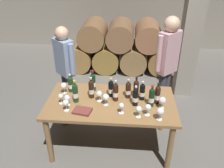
{
  "coord_description": "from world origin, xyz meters",
  "views": [
    {
      "loc": [
        0.22,
        -2.54,
        2.48
      ],
      "look_at": [
        0.0,
        0.2,
        0.91
      ],
      "focal_mm": 37.12,
      "sensor_mm": 36.0,
      "label": 1
    }
  ],
  "objects_px": {
    "taster_seated_left": "(65,65)",
    "wine_bottle_4": "(71,84)",
    "sommelier_presenting": "(167,61)",
    "wine_glass_9": "(106,97)",
    "wine_bottle_9": "(93,82)",
    "tasting_notebook": "(82,111)",
    "wine_glass_4": "(67,98)",
    "wine_bottle_7": "(157,95)",
    "wine_glass_10": "(61,97)",
    "wine_bottle_5": "(116,92)",
    "wine_bottle_8": "(91,89)",
    "wine_bottle_6": "(152,97)",
    "wine_glass_6": "(64,86)",
    "wine_glass_7": "(66,103)",
    "wine_bottle_0": "(111,88)",
    "wine_bottle_3": "(142,92)",
    "wine_bottle_2": "(135,97)",
    "wine_glass_0": "(148,108)",
    "wine_bottle_10": "(128,90)",
    "dining_table": "(111,107)",
    "wine_bottle_11": "(75,93)",
    "wine_glass_2": "(160,112)",
    "wine_glass_5": "(139,110)",
    "wine_bottle_1": "(136,89)",
    "wine_glass_3": "(99,94)",
    "wine_glass_8": "(162,101)",
    "wine_glass_1": "(121,106)"
  },
  "relations": [
    {
      "from": "wine_bottle_1",
      "to": "wine_bottle_2",
      "type": "relative_size",
      "value": 1.08
    },
    {
      "from": "wine_glass_5",
      "to": "taster_seated_left",
      "type": "relative_size",
      "value": 0.1
    },
    {
      "from": "wine_bottle_6",
      "to": "wine_glass_7",
      "type": "distance_m",
      "value": 1.07
    },
    {
      "from": "wine_glass_10",
      "to": "sommelier_presenting",
      "type": "xyz_separation_m",
      "value": [
        1.44,
        0.85,
        0.18
      ]
    },
    {
      "from": "wine_glass_3",
      "to": "wine_glass_10",
      "type": "height_order",
      "value": "wine_glass_3"
    },
    {
      "from": "wine_bottle_1",
      "to": "wine_bottle_4",
      "type": "bearing_deg",
      "value": 174.9
    },
    {
      "from": "wine_glass_4",
      "to": "wine_glass_9",
      "type": "xyz_separation_m",
      "value": [
        0.49,
        0.05,
        0.01
      ]
    },
    {
      "from": "wine_glass_4",
      "to": "wine_bottle_7",
      "type": "bearing_deg",
      "value": 7.24
    },
    {
      "from": "wine_bottle_4",
      "to": "wine_bottle_11",
      "type": "relative_size",
      "value": 0.86
    },
    {
      "from": "wine_glass_6",
      "to": "wine_glass_7",
      "type": "relative_size",
      "value": 1.05
    },
    {
      "from": "wine_bottle_9",
      "to": "tasting_notebook",
      "type": "bearing_deg",
      "value": -96.39
    },
    {
      "from": "wine_bottle_2",
      "to": "wine_glass_6",
      "type": "relative_size",
      "value": 1.74
    },
    {
      "from": "wine_glass_4",
      "to": "wine_glass_3",
      "type": "bearing_deg",
      "value": 17.8
    },
    {
      "from": "taster_seated_left",
      "to": "sommelier_presenting",
      "type": "bearing_deg",
      "value": 1.08
    },
    {
      "from": "wine_glass_2",
      "to": "dining_table",
      "type": "bearing_deg",
      "value": 150.85
    },
    {
      "from": "wine_bottle_11",
      "to": "wine_glass_4",
      "type": "distance_m",
      "value": 0.13
    },
    {
      "from": "wine_bottle_3",
      "to": "wine_glass_4",
      "type": "height_order",
      "value": "wine_bottle_3"
    },
    {
      "from": "wine_bottle_4",
      "to": "taster_seated_left",
      "type": "bearing_deg",
      "value": 112.1
    },
    {
      "from": "wine_glass_1",
      "to": "wine_glass_5",
      "type": "height_order",
      "value": "wine_glass_5"
    },
    {
      "from": "wine_bottle_4",
      "to": "wine_glass_9",
      "type": "xyz_separation_m",
      "value": [
        0.52,
        -0.3,
        -0.01
      ]
    },
    {
      "from": "wine_glass_2",
      "to": "wine_glass_5",
      "type": "xyz_separation_m",
      "value": [
        -0.25,
        0.03,
        -0.01
      ]
    },
    {
      "from": "wine_bottle_8",
      "to": "wine_glass_10",
      "type": "distance_m",
      "value": 0.41
    },
    {
      "from": "wine_bottle_7",
      "to": "wine_glass_9",
      "type": "height_order",
      "value": "wine_bottle_7"
    },
    {
      "from": "wine_glass_9",
      "to": "sommelier_presenting",
      "type": "height_order",
      "value": "sommelier_presenting"
    },
    {
      "from": "wine_bottle_4",
      "to": "wine_bottle_5",
      "type": "height_order",
      "value": "wine_bottle_5"
    },
    {
      "from": "dining_table",
      "to": "sommelier_presenting",
      "type": "relative_size",
      "value": 0.99
    },
    {
      "from": "wine_bottle_6",
      "to": "wine_glass_5",
      "type": "height_order",
      "value": "wine_bottle_6"
    },
    {
      "from": "wine_bottle_0",
      "to": "wine_bottle_3",
      "type": "distance_m",
      "value": 0.42
    },
    {
      "from": "dining_table",
      "to": "wine_bottle_3",
      "type": "height_order",
      "value": "wine_bottle_3"
    },
    {
      "from": "wine_bottle_8",
      "to": "wine_bottle_4",
      "type": "bearing_deg",
      "value": 157.3
    },
    {
      "from": "taster_seated_left",
      "to": "wine_bottle_4",
      "type": "bearing_deg",
      "value": -67.9
    },
    {
      "from": "dining_table",
      "to": "wine_bottle_11",
      "type": "relative_size",
      "value": 5.36
    },
    {
      "from": "wine_bottle_2",
      "to": "wine_glass_0",
      "type": "distance_m",
      "value": 0.25
    },
    {
      "from": "dining_table",
      "to": "wine_bottle_2",
      "type": "distance_m",
      "value": 0.39
    },
    {
      "from": "wine_glass_0",
      "to": "dining_table",
      "type": "bearing_deg",
      "value": 151.11
    },
    {
      "from": "wine_bottle_0",
      "to": "wine_bottle_11",
      "type": "xyz_separation_m",
      "value": [
        -0.45,
        -0.18,
        0.02
      ]
    },
    {
      "from": "wine_bottle_5",
      "to": "wine_bottle_8",
      "type": "height_order",
      "value": "wine_bottle_8"
    },
    {
      "from": "wine_bottle_6",
      "to": "taster_seated_left",
      "type": "xyz_separation_m",
      "value": [
        -1.31,
        0.78,
        0.03
      ]
    },
    {
      "from": "wine_bottle_4",
      "to": "wine_bottle_8",
      "type": "relative_size",
      "value": 0.89
    },
    {
      "from": "wine_bottle_8",
      "to": "wine_glass_8",
      "type": "height_order",
      "value": "wine_bottle_8"
    },
    {
      "from": "wine_bottle_10",
      "to": "wine_glass_6",
      "type": "height_order",
      "value": "wine_bottle_10"
    },
    {
      "from": "wine_bottle_2",
      "to": "wine_bottle_8",
      "type": "height_order",
      "value": "wine_bottle_8"
    },
    {
      "from": "dining_table",
      "to": "wine_bottle_9",
      "type": "relative_size",
      "value": 5.43
    },
    {
      "from": "wine_bottle_7",
      "to": "wine_glass_7",
      "type": "relative_size",
      "value": 1.92
    },
    {
      "from": "wine_bottle_9",
      "to": "wine_bottle_3",
      "type": "bearing_deg",
      "value": -14.79
    },
    {
      "from": "wine_bottle_9",
      "to": "wine_glass_4",
      "type": "relative_size",
      "value": 2.07
    },
    {
      "from": "wine_glass_7",
      "to": "wine_glass_9",
      "type": "bearing_deg",
      "value": 18.79
    },
    {
      "from": "wine_bottle_1",
      "to": "tasting_notebook",
      "type": "distance_m",
      "value": 0.77
    },
    {
      "from": "wine_bottle_10",
      "to": "wine_glass_7",
      "type": "xyz_separation_m",
      "value": [
        -0.76,
        -0.37,
        -0.01
      ]
    },
    {
      "from": "wine_bottle_3",
      "to": "taster_seated_left",
      "type": "distance_m",
      "value": 1.36
    }
  ]
}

